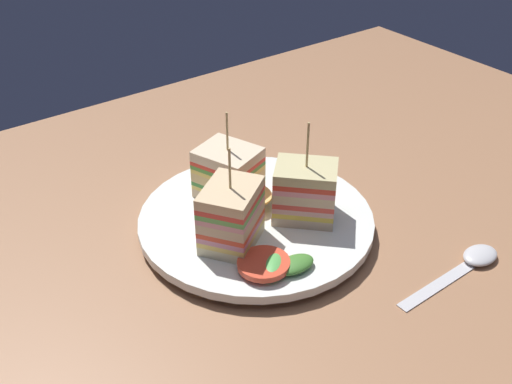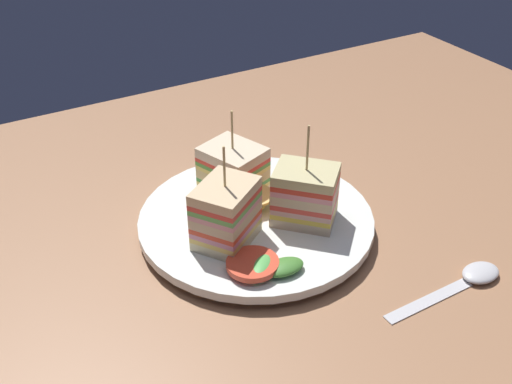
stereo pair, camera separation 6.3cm
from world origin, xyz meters
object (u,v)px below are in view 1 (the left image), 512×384
object	(u,v)px
sandwich_wedge_0	(231,216)
sandwich_wedge_1	(305,192)
plate	(256,221)
chip_pile	(246,200)
sandwich_wedge_2	(226,174)
spoon	(471,261)

from	to	relation	value
sandwich_wedge_0	sandwich_wedge_1	xyz separation A→B (cm)	(8.59, -0.84, -0.18)
plate	sandwich_wedge_0	xyz separation A→B (cm)	(-4.54, -2.12, 3.88)
plate	chip_pile	world-z (taller)	chip_pile
plate	sandwich_wedge_2	size ratio (longest dim) A/B	2.46
plate	chip_pile	size ratio (longest dim) A/B	3.76
sandwich_wedge_0	spoon	xyz separation A→B (cm)	(18.15, -15.21, -4.51)
plate	sandwich_wedge_2	distance (cm)	6.11
plate	chip_pile	distance (cm)	2.50
sandwich_wedge_0	spoon	distance (cm)	24.11
plate	sandwich_wedge_1	world-z (taller)	sandwich_wedge_1
sandwich_wedge_2	sandwich_wedge_1	bearing A→B (deg)	8.30
sandwich_wedge_2	chip_pile	distance (cm)	3.68
chip_pile	spoon	xyz separation A→B (cm)	(13.67, -19.07, -2.42)
sandwich_wedge_2	chip_pile	bearing A→B (deg)	-16.05
sandwich_wedge_0	sandwich_wedge_1	world-z (taller)	sandwich_wedge_1
sandwich_wedge_1	sandwich_wedge_2	distance (cm)	9.07
plate	chip_pile	bearing A→B (deg)	92.06
sandwich_wedge_2	chip_pile	xyz separation A→B (cm)	(0.25, -3.25, -1.71)
sandwich_wedge_0	chip_pile	bearing A→B (deg)	6.11
spoon	plate	bearing A→B (deg)	127.07
plate	spoon	distance (cm)	22.04
sandwich_wedge_0	chip_pile	size ratio (longest dim) A/B	1.62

